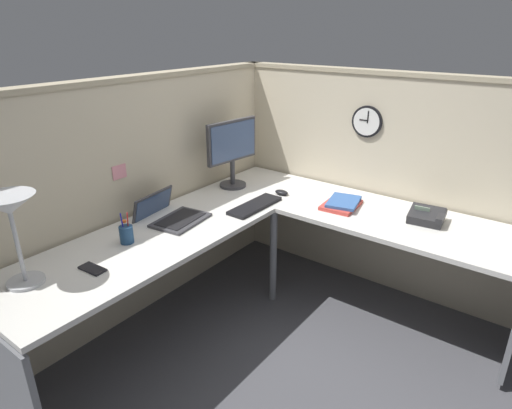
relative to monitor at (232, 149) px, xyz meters
The scene contains 15 objects.
ground_plane 1.24m from the monitor, 115.63° to the right, with size 6.80×6.80×0.00m, color #47474C.
cubicle_wall_back 0.75m from the monitor, 160.93° to the left, with size 2.57×0.12×1.58m.
cubicle_wall_right 1.09m from the monitor, 58.02° to the right, with size 0.12×2.37×1.58m.
desk 0.91m from the monitor, 123.39° to the right, with size 2.35×2.15×0.73m.
monitor is the anchor object (origin of this frame).
laptop 0.75m from the monitor, behind, with size 0.39×0.42×0.22m.
keyboard 0.52m from the monitor, 120.96° to the right, with size 0.43×0.14×0.02m, color black.
computer_mouse 0.48m from the monitor, 79.39° to the right, with size 0.06×0.10×0.03m, color black.
desk_lamp_dome 1.62m from the monitor, behind, with size 0.24×0.24×0.44m.
pen_cup 1.10m from the monitor, behind, with size 0.08×0.08×0.18m.
cell_phone 1.40m from the monitor, behind, with size 0.07×0.14×0.01m, color black.
office_phone 1.41m from the monitor, 80.89° to the right, with size 0.21×0.22×0.11m.
book_stack 0.89m from the monitor, 80.93° to the right, with size 0.31×0.25×0.04m.
wall_clock 0.97m from the monitor, 57.55° to the right, with size 0.04×0.22×0.22m.
pinned_note_leftmost 0.87m from the monitor, 168.18° to the left, with size 0.10×0.00×0.09m, color pink.
Camera 1 is at (-2.06, -1.35, 1.86)m, focal length 30.54 mm.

